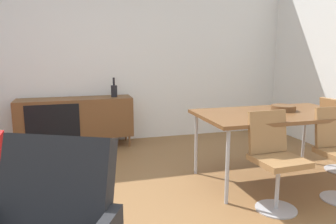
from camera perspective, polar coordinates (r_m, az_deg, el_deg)
name	(u,v)px	position (r m, az deg, el deg)	size (l,w,h in m)	color
ground_plane	(113,223)	(2.82, -9.57, -18.72)	(8.32, 8.32, 0.00)	olive
wall_back	(90,50)	(5.06, -13.59, 10.58)	(6.80, 0.12, 2.80)	white
sideboard	(76,118)	(4.84, -15.92, -0.97)	(1.60, 0.45, 0.72)	brown
vase_cobalt	(114,90)	(4.81, -9.45, 3.76)	(0.09, 0.09, 0.28)	black
dining_table	(274,117)	(3.60, 18.09, -0.77)	(1.60, 0.90, 0.74)	brown
wooden_bowl_on_table	(283,108)	(3.73, 19.59, 0.67)	(0.26, 0.26, 0.06)	brown
dining_chair_front_left	(275,156)	(3.01, 18.21, -7.42)	(0.42, 0.45, 0.86)	#9E7042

